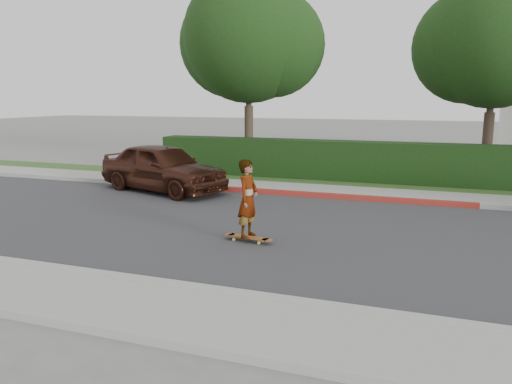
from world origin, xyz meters
TOP-DOWN VIEW (x-y plane):
  - ground at (0.00, 0.00)m, footprint 120.00×120.00m
  - road at (0.00, 0.00)m, footprint 60.00×8.00m
  - curb_near at (0.00, -4.10)m, footprint 60.00×0.20m
  - sidewalk_near at (0.00, -5.00)m, footprint 60.00×1.60m
  - curb_far at (0.00, 4.10)m, footprint 60.00×0.20m
  - curb_red_section at (-5.00, 4.10)m, footprint 12.00×0.21m
  - sidewalk_far at (0.00, 5.00)m, footprint 60.00×1.60m
  - planting_strip at (0.00, 6.60)m, footprint 60.00×1.60m
  - hedge at (-3.00, 7.20)m, footprint 15.00×1.00m
  - flowering_shrub at (-10.01, 6.74)m, footprint 1.40×1.00m
  - tree_left at (-7.51, 8.69)m, footprint 5.99×5.21m
  - tree_center at (1.49, 9.19)m, footprint 5.66×4.84m
  - skateboard at (-3.92, -1.12)m, footprint 1.15×0.37m
  - skateboarder at (-3.92, -1.12)m, footprint 0.46×0.64m
  - car_maroon at (-8.62, 3.44)m, footprint 5.00×3.23m

SIDE VIEW (x-z plane):
  - ground at x=0.00m, z-range 0.00..0.00m
  - road at x=0.00m, z-range 0.00..0.01m
  - planting_strip at x=0.00m, z-range 0.00..0.10m
  - sidewalk_near at x=0.00m, z-range 0.00..0.12m
  - sidewalk_far at x=0.00m, z-range 0.00..0.12m
  - curb_near at x=0.00m, z-range 0.00..0.15m
  - curb_far at x=0.00m, z-range 0.00..0.15m
  - curb_red_section at x=-5.00m, z-range 0.00..0.15m
  - skateboard at x=-3.92m, z-range 0.05..0.15m
  - flowering_shrub at x=-10.01m, z-range -0.12..0.78m
  - hedge at x=-3.00m, z-range 0.00..1.50m
  - car_maroon at x=-8.62m, z-range 0.00..1.58m
  - skateboarder at x=-3.92m, z-range 0.12..1.78m
  - tree_center at x=1.49m, z-range 1.18..8.62m
  - tree_left at x=-7.51m, z-range 1.26..9.26m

